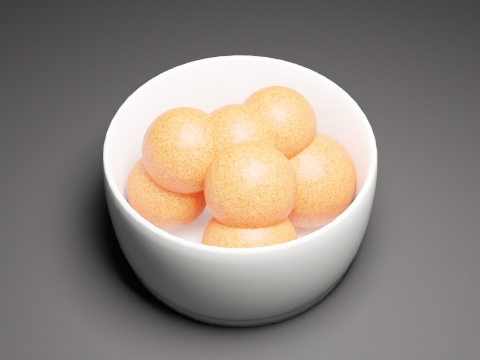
% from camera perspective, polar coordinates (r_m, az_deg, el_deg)
% --- Properties ---
extents(bowl, '(0.20, 0.20, 0.10)m').
position_cam_1_polar(bowl, '(0.51, -0.00, -0.37)').
color(bowl, white).
rests_on(bowl, ground).
extents(orange_pile, '(0.16, 0.15, 0.11)m').
position_cam_1_polar(orange_pile, '(0.50, 0.35, 0.38)').
color(orange_pile, '#FF300C').
rests_on(orange_pile, bowl).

